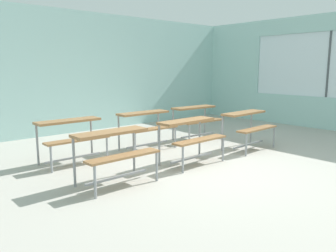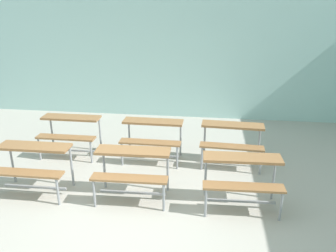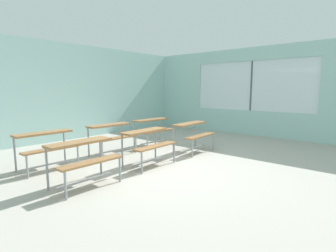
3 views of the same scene
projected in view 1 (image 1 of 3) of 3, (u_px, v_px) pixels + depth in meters
The scene contains 8 objects.
ground at pixel (214, 171), 5.42m from camera, with size 10.00×9.00×0.05m, color #ADA89E.
wall_back at pixel (80, 72), 8.49m from camera, with size 10.00×0.12×3.00m, color #A8D1CC.
desk_bench_r0c0 at pixel (115, 145), 4.69m from camera, with size 1.11×0.60×0.74m.
desk_bench_r0c1 at pixel (191, 131), 5.71m from camera, with size 1.12×0.62×0.74m.
desk_bench_r0c2 at pixel (248, 121), 6.72m from camera, with size 1.12×0.63×0.74m.
desk_bench_r1c0 at pixel (72, 131), 5.72m from camera, with size 1.10×0.59×0.74m.
desk_bench_r1c1 at pixel (147, 121), 6.73m from camera, with size 1.11×0.60×0.74m.
desk_bench_r1c2 at pixel (197, 115), 7.66m from camera, with size 1.13×0.64×0.74m.
Camera 1 is at (-4.00, -3.43, 1.62)m, focal length 36.07 mm.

